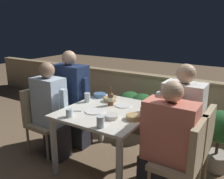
# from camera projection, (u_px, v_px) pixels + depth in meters

# --- Properties ---
(ground_plane) EXTENTS (16.00, 16.00, 0.00)m
(ground_plane) POSITION_uv_depth(u_px,v_px,m) (109.00, 166.00, 2.88)
(ground_plane) COLOR #7A6047
(parapet_wall) EXTENTS (9.00, 0.18, 0.78)m
(parapet_wall) POSITION_uv_depth(u_px,v_px,m) (164.00, 97.00, 4.24)
(parapet_wall) COLOR tan
(parapet_wall) RESTS_ON ground_plane
(dining_table) EXTENTS (0.94, 1.02, 0.72)m
(dining_table) POSITION_uv_depth(u_px,v_px,m) (108.00, 117.00, 2.71)
(dining_table) COLOR silver
(dining_table) RESTS_ON ground_plane
(planter_hedge) EXTENTS (0.82, 0.47, 0.61)m
(planter_hedge) POSITION_uv_depth(u_px,v_px,m) (142.00, 110.00, 3.74)
(planter_hedge) COLOR brown
(planter_hedge) RESTS_ON ground_plane
(chair_left_near) EXTENTS (0.42, 0.41, 0.87)m
(chair_left_near) POSITION_uv_depth(u_px,v_px,m) (41.00, 115.00, 3.07)
(chair_left_near) COLOR tan
(chair_left_near) RESTS_ON ground_plane
(person_blue_shirt) EXTENTS (0.47, 0.26, 1.22)m
(person_blue_shirt) POSITION_uv_depth(u_px,v_px,m) (52.00, 111.00, 2.94)
(person_blue_shirt) COLOR #282833
(person_blue_shirt) RESTS_ON ground_plane
(chair_left_far) EXTENTS (0.42, 0.41, 0.87)m
(chair_left_far) POSITION_uv_depth(u_px,v_px,m) (63.00, 106.00, 3.38)
(chair_left_far) COLOR tan
(chair_left_far) RESTS_ON ground_plane
(person_navy_jumper) EXTENTS (0.52, 0.26, 1.33)m
(person_navy_jumper) POSITION_uv_depth(u_px,v_px,m) (73.00, 100.00, 3.24)
(person_navy_jumper) COLOR #282833
(person_navy_jumper) RESTS_ON ground_plane
(chair_right_near) EXTENTS (0.42, 0.41, 0.87)m
(chair_right_near) POSITION_uv_depth(u_px,v_px,m) (186.00, 156.00, 2.11)
(chair_right_near) COLOR tan
(chair_right_near) RESTS_ON ground_plane
(person_coral_top) EXTENTS (0.52, 0.26, 1.20)m
(person_coral_top) POSITION_uv_depth(u_px,v_px,m) (165.00, 144.00, 2.19)
(person_coral_top) COLOR #282833
(person_coral_top) RESTS_ON ground_plane
(chair_right_far) EXTENTS (0.42, 0.41, 0.87)m
(chair_right_far) POSITION_uv_depth(u_px,v_px,m) (197.00, 141.00, 2.38)
(chair_right_far) COLOR tan
(chair_right_far) RESTS_ON ground_plane
(person_white_polo) EXTENTS (0.49, 0.26, 1.29)m
(person_white_polo) POSITION_uv_depth(u_px,v_px,m) (179.00, 125.00, 2.45)
(person_white_polo) COLOR #282833
(person_white_polo) RESTS_ON ground_plane
(beer_bottle) EXTENTS (0.07, 0.07, 0.23)m
(beer_bottle) POSITION_uv_depth(u_px,v_px,m) (111.00, 98.00, 2.81)
(beer_bottle) COLOR brown
(beer_bottle) RESTS_ON dining_table
(plate_0) EXTENTS (0.22, 0.22, 0.01)m
(plate_0) POSITION_uv_depth(u_px,v_px,m) (95.00, 111.00, 2.62)
(plate_0) COLOR white
(plate_0) RESTS_ON dining_table
(plate_1) EXTENTS (0.20, 0.20, 0.01)m
(plate_1) POSITION_uv_depth(u_px,v_px,m) (123.00, 105.00, 2.81)
(plate_1) COLOR white
(plate_1) RESTS_ON dining_table
(bowl_0) EXTENTS (0.17, 0.17, 0.05)m
(bowl_0) POSITION_uv_depth(u_px,v_px,m) (100.00, 95.00, 3.15)
(bowl_0) COLOR #4C709E
(bowl_0) RESTS_ON dining_table
(bowl_1) EXTENTS (0.16, 0.16, 0.05)m
(bowl_1) POSITION_uv_depth(u_px,v_px,m) (110.00, 99.00, 2.97)
(bowl_1) COLOR tan
(bowl_1) RESTS_ON dining_table
(bowl_2) EXTENTS (0.16, 0.16, 0.05)m
(bowl_2) POSITION_uv_depth(u_px,v_px,m) (134.00, 117.00, 2.41)
(bowl_2) COLOR tan
(bowl_2) RESTS_ON dining_table
(bowl_3) EXTENTS (0.14, 0.14, 0.04)m
(bowl_3) POSITION_uv_depth(u_px,v_px,m) (111.00, 116.00, 2.43)
(bowl_3) COLOR beige
(bowl_3) RESTS_ON dining_table
(glass_cup_0) EXTENTS (0.07, 0.07, 0.09)m
(glass_cup_0) POSITION_uv_depth(u_px,v_px,m) (69.00, 113.00, 2.47)
(glass_cup_0) COLOR silver
(glass_cup_0) RESTS_ON dining_table
(glass_cup_1) EXTENTS (0.07, 0.07, 0.11)m
(glass_cup_1) POSITION_uv_depth(u_px,v_px,m) (87.00, 97.00, 2.94)
(glass_cup_1) COLOR silver
(glass_cup_1) RESTS_ON dining_table
(glass_cup_2) EXTENTS (0.08, 0.08, 0.11)m
(glass_cup_2) POSITION_uv_depth(u_px,v_px,m) (101.00, 122.00, 2.22)
(glass_cup_2) COLOR silver
(glass_cup_2) RESTS_ON dining_table
(glass_cup_3) EXTENTS (0.06, 0.06, 0.11)m
(glass_cup_3) POSITION_uv_depth(u_px,v_px,m) (145.00, 106.00, 2.62)
(glass_cup_3) COLOR silver
(glass_cup_3) RESTS_ON dining_table
(fork_0) EXTENTS (0.16, 0.09, 0.01)m
(fork_0) POSITION_uv_depth(u_px,v_px,m) (74.00, 111.00, 2.64)
(fork_0) COLOR silver
(fork_0) RESTS_ON dining_table
(potted_plant) EXTENTS (0.41, 0.41, 0.73)m
(potted_plant) POSITION_uv_depth(u_px,v_px,m) (219.00, 134.00, 2.70)
(potted_plant) COLOR #B2A899
(potted_plant) RESTS_ON ground_plane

